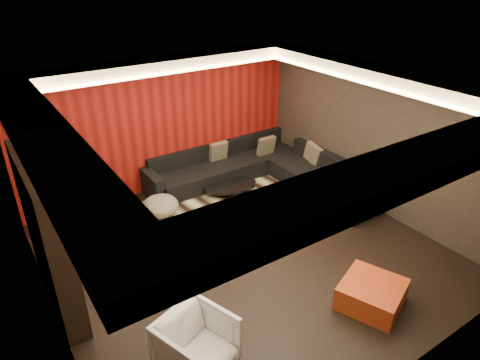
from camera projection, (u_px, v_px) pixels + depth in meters
floor at (245, 253)px, 7.27m from camera, size 6.00×6.00×0.02m
ceiling at (246, 90)px, 5.97m from camera, size 6.00×6.00×0.02m
wall_back at (163, 124)px, 8.84m from camera, size 6.00×0.02×2.80m
wall_left at (39, 244)px, 5.14m from camera, size 0.02×6.00×2.80m
wall_right at (376, 139)px, 8.11m from camera, size 0.02×6.00×2.80m
red_feature_wall at (164, 125)px, 8.81m from camera, size 5.98×0.05×2.78m
soffit_back at (165, 64)px, 8.02m from camera, size 6.00×0.60×0.22m
soffit_front at (408, 168)px, 4.04m from camera, size 6.00×0.60×0.22m
soffit_left at (44, 139)px, 4.70m from camera, size 0.60×4.80×0.22m
soffit_right at (375, 73)px, 7.36m from camera, size 0.60×4.80×0.22m
cove_back at (173, 72)px, 7.81m from camera, size 4.80×0.08×0.04m
cove_front at (378, 164)px, 4.33m from camera, size 4.80×0.08×0.04m
cove_left at (77, 140)px, 4.91m from camera, size 0.08×4.80×0.04m
cove_right at (361, 81)px, 7.24m from camera, size 0.08×4.80×0.04m
tv_surround at (47, 236)px, 5.80m from camera, size 0.30×2.00×2.20m
tv_screen at (55, 211)px, 5.71m from camera, size 0.04×1.30×0.80m
tv_shelf at (65, 256)px, 6.06m from camera, size 0.04×1.60×0.04m
rug at (249, 204)px, 8.69m from camera, size 4.28×3.39×0.02m
coffee_table at (230, 188)px, 9.06m from camera, size 1.34×1.34×0.19m
drum_stool at (284, 226)px, 7.62m from camera, size 0.34×0.34×0.37m
striped_pouf at (161, 206)px, 8.23m from camera, size 0.89×0.89×0.39m
white_side_table at (354, 201)px, 8.31m from camera, size 0.43×0.43×0.52m
orange_ottoman at (372, 294)px, 6.11m from camera, size 1.07×1.07×0.37m
armchair at (197, 345)px, 5.08m from camera, size 1.01×1.02×0.74m
sectional_sofa at (262, 173)px, 9.38m from camera, size 3.65×3.50×0.75m
throw_pillows at (266, 150)px, 9.61m from camera, size 1.94×1.63×0.50m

